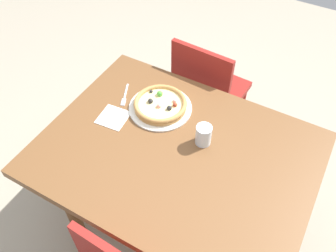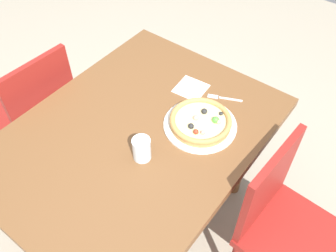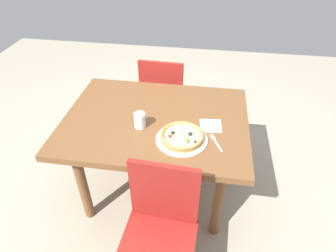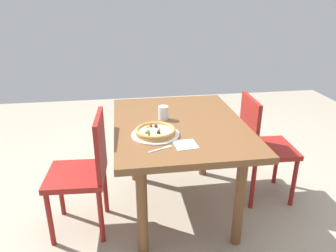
{
  "view_description": "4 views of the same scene",
  "coord_description": "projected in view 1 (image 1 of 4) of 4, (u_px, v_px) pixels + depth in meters",
  "views": [
    {
      "loc": [
        -0.46,
        0.9,
        2.06
      ],
      "look_at": [
        0.1,
        -0.1,
        0.76
      ],
      "focal_mm": 38.43,
      "sensor_mm": 36.0,
      "label": 1
    },
    {
      "loc": [
        -0.74,
        -0.74,
        1.94
      ],
      "look_at": [
        0.1,
        -0.1,
        0.76
      ],
      "focal_mm": 39.08,
      "sensor_mm": 36.0,
      "label": 2
    },
    {
      "loc": [
        0.32,
        -1.56,
        1.91
      ],
      "look_at": [
        0.1,
        -0.1,
        0.76
      ],
      "focal_mm": 30.78,
      "sensor_mm": 36.0,
      "label": 3
    },
    {
      "loc": [
        2.18,
        -0.42,
        1.63
      ],
      "look_at": [
        0.1,
        -0.1,
        0.76
      ],
      "focal_mm": 34.76,
      "sensor_mm": 36.0,
      "label": 4
    }
  ],
  "objects": [
    {
      "name": "drinking_glass",
      "position": [
        203.0,
        135.0,
        1.66
      ],
      "size": [
        0.07,
        0.07,
        0.1
      ],
      "primitive_type": "cylinder",
      "color": "silver",
      "rests_on": "dining_table"
    },
    {
      "name": "chair_near",
      "position": [
        207.0,
        91.0,
        2.29
      ],
      "size": [
        0.42,
        0.42,
        0.88
      ],
      "rotation": [
        0.0,
        0.0,
        3.08
      ],
      "color": "maroon",
      "rests_on": "ground"
    },
    {
      "name": "ground_plane",
      "position": [
        174.0,
        224.0,
        2.21
      ],
      "size": [
        6.0,
        6.0,
        0.0
      ],
      "primitive_type": "plane",
      "color": "#9E937F"
    },
    {
      "name": "dining_table",
      "position": [
        176.0,
        163.0,
        1.73
      ],
      "size": [
        1.25,
        0.95,
        0.74
      ],
      "color": "brown",
      "rests_on": "ground"
    },
    {
      "name": "pizza",
      "position": [
        160.0,
        104.0,
        1.82
      ],
      "size": [
        0.27,
        0.27,
        0.05
      ],
      "color": "#B78447",
      "rests_on": "plate"
    },
    {
      "name": "fork",
      "position": [
        125.0,
        96.0,
        1.9
      ],
      "size": [
        0.08,
        0.16,
        0.0
      ],
      "rotation": [
        0.0,
        0.0,
        1.99
      ],
      "color": "silver",
      "rests_on": "dining_table"
    },
    {
      "name": "napkin",
      "position": [
        113.0,
        117.0,
        1.8
      ],
      "size": [
        0.15,
        0.15,
        0.0
      ],
      "primitive_type": "cube",
      "rotation": [
        0.0,
        0.0,
        0.09
      ],
      "color": "white",
      "rests_on": "dining_table"
    },
    {
      "name": "plate",
      "position": [
        160.0,
        108.0,
        1.84
      ],
      "size": [
        0.32,
        0.32,
        0.01
      ],
      "primitive_type": "cylinder",
      "color": "silver",
      "rests_on": "dining_table"
    }
  ]
}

